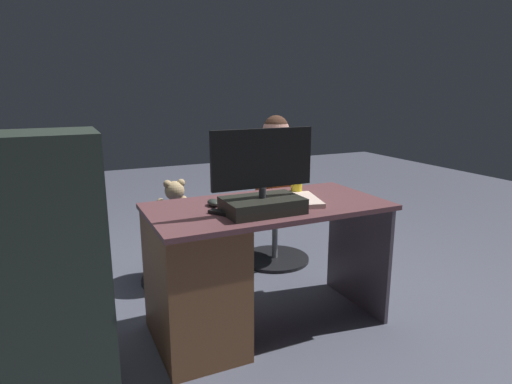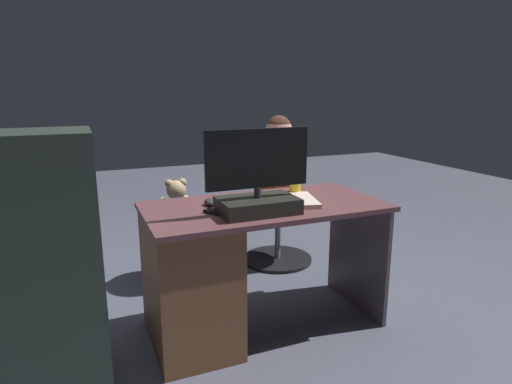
{
  "view_description": "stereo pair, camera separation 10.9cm",
  "coord_description": "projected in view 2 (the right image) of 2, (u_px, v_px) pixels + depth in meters",
  "views": [
    {
      "loc": [
        1.01,
        2.39,
        1.32
      ],
      "look_at": [
        -0.12,
        -0.04,
        0.68
      ],
      "focal_mm": 30.59,
      "sensor_mm": 36.0,
      "label": 1
    },
    {
      "loc": [
        0.91,
        2.44,
        1.32
      ],
      "look_at": [
        -0.12,
        -0.04,
        0.68
      ],
      "focal_mm": 30.59,
      "sensor_mm": 36.0,
      "label": 2
    }
  ],
  "objects": [
    {
      "name": "office_chair_teddy",
      "position": [
        179.0,
        246.0,
        3.04
      ],
      "size": [
        0.51,
        0.51,
        0.42
      ],
      "color": "black",
      "rests_on": "ground_plane"
    },
    {
      "name": "notebook_binder",
      "position": [
        295.0,
        200.0,
        2.37
      ],
      "size": [
        0.29,
        0.35,
        0.02
      ],
      "primitive_type": "cube",
      "rotation": [
        0.0,
        0.0,
        -0.25
      ],
      "color": "beige",
      "rests_on": "desk"
    },
    {
      "name": "equipment_rack",
      "position": [
        48.0,
        266.0,
        1.87
      ],
      "size": [
        0.44,
        0.36,
        1.15
      ],
      "primitive_type": "cube",
      "color": "#2A332C",
      "rests_on": "ground_plane"
    },
    {
      "name": "person",
      "position": [
        268.0,
        179.0,
        3.24
      ],
      "size": [
        0.57,
        0.49,
        1.13
      ],
      "color": "#CB5724",
      "rests_on": "ground_plane"
    },
    {
      "name": "tv_remote",
      "position": [
        217.0,
        213.0,
        2.14
      ],
      "size": [
        0.12,
        0.15,
        0.02
      ],
      "primitive_type": "cube",
      "rotation": [
        0.0,
        0.0,
        0.57
      ],
      "color": "black",
      "rests_on": "desk"
    },
    {
      "name": "monitor",
      "position": [
        258.0,
        188.0,
        2.15
      ],
      "size": [
        0.53,
        0.25,
        0.42
      ],
      "color": "black",
      "rests_on": "desk"
    },
    {
      "name": "ground_plane",
      "position": [
        241.0,
        296.0,
        2.84
      ],
      "size": [
        10.0,
        10.0,
        0.0
      ],
      "primitive_type": "plane",
      "color": "#4F5262"
    },
    {
      "name": "desk",
      "position": [
        208.0,
        271.0,
        2.29
      ],
      "size": [
        1.28,
        0.65,
        0.71
      ],
      "color": "brown",
      "rests_on": "ground_plane"
    },
    {
      "name": "keyboard",
      "position": [
        265.0,
        198.0,
        2.42
      ],
      "size": [
        0.42,
        0.14,
        0.02
      ],
      "primitive_type": "cube",
      "color": "black",
      "rests_on": "desk"
    },
    {
      "name": "cup",
      "position": [
        295.0,
        188.0,
        2.52
      ],
      "size": [
        0.07,
        0.07,
        0.09
      ],
      "primitive_type": "cylinder",
      "color": "yellow",
      "rests_on": "desk"
    },
    {
      "name": "teddy_bear",
      "position": [
        176.0,
        203.0,
        2.97
      ],
      "size": [
        0.21,
        0.21,
        0.3
      ],
      "color": "tan",
      "rests_on": "office_chair_teddy"
    },
    {
      "name": "visitor_chair",
      "position": [
        278.0,
        232.0,
        3.37
      ],
      "size": [
        0.54,
        0.54,
        0.42
      ],
      "color": "black",
      "rests_on": "ground_plane"
    },
    {
      "name": "computer_mouse",
      "position": [
        210.0,
        202.0,
        2.31
      ],
      "size": [
        0.06,
        0.1,
        0.04
      ],
      "primitive_type": "ellipsoid",
      "color": "#292F2A",
      "rests_on": "desk"
    }
  ]
}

